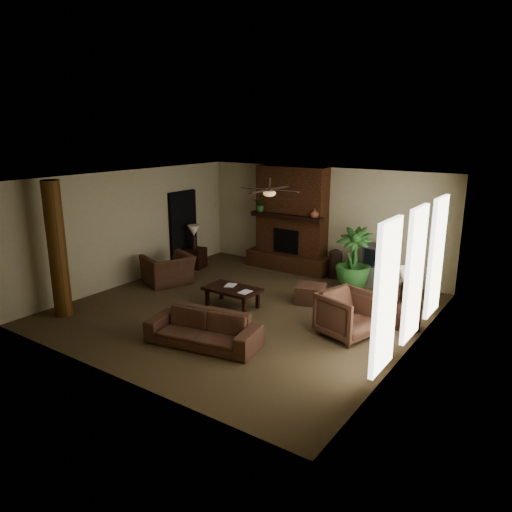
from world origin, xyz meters
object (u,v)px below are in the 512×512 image
Objects in this scene: armchair_left at (168,265)px; lamp_left at (194,232)px; log_column at (57,250)px; ottoman at (310,294)px; armchair_right at (348,312)px; side_table_right at (406,313)px; floor_vase at (335,262)px; floor_plant at (353,273)px; coffee_table at (232,290)px; sofa at (203,324)px; lamp_right at (406,278)px; tv_stand at (376,276)px; side_table_left at (195,258)px.

lamp_left is at bearing -143.28° from armchair_left.
armchair_left is 1.61m from lamp_left.
ottoman is (3.90, 3.57, -1.20)m from log_column.
armchair_right is 1.72× the size of side_table_right.
floor_plant is (0.78, -0.69, -0.01)m from floor_vase.
lamp_left is (-2.72, 1.83, 0.63)m from coffee_table.
sofa is at bearing 9.69° from log_column.
armchair_left is at bearing -73.81° from lamp_left.
armchair_right is 1.45× the size of lamp_right.
floor_vase reaches higher than tv_stand.
ottoman is (0.56, 3.00, -0.20)m from sofa.
coffee_table is at bearing -136.60° from ottoman.
log_column is at bearing -88.99° from side_table_left.
floor_vase is at bearing 151.65° from armchair_left.
tv_stand is (4.66, 5.55, -1.15)m from log_column.
lamp_left is at bearing 87.72° from armchair_right.
armchair_right is 1.45× the size of lamp_left.
tv_stand is at bearing 49.98° from log_column.
side_table_left is 0.73m from lamp_left.
lamp_left reaches higher than floor_vase.
armchair_right is (1.98, 1.80, 0.07)m from sofa.
lamp_right is at bearing 17.05° from coffee_table.
coffee_table is at bearing -162.95° from lamp_right.
floor_plant is at bearing 139.24° from lamp_right.
lamp_right is (6.11, -0.79, 0.00)m from lamp_left.
armchair_right is 2.70m from coffee_table.
lamp_left reaches higher than side_table_right.
armchair_right is at bearing -125.27° from side_table_right.
log_column is 1.84× the size of floor_plant.
sofa reaches higher than side_table_right.
armchair_left reaches higher than floor_vase.
armchair_right reaches higher than side_table_right.
armchair_left reaches higher than ottoman.
armchair_right is (5.32, 2.37, -0.93)m from log_column.
floor_plant reaches higher than side_table_right.
armchair_right is 0.79× the size of coffee_table.
sofa is 3.71m from armchair_left.
ottoman is 0.92× the size of lamp_left.
floor_vase reaches higher than coffee_table.
tv_stand is at bearing 122.31° from lamp_right.
floor_plant is 2.76× the size of side_table_left.
log_column is at bearing -150.48° from side_table_right.
lamp_right is (5.69, 0.67, 0.51)m from armchair_left.
ottoman is at bearing -108.34° from floor_plant.
lamp_right is at bearing -40.76° from floor_plant.
side_table_left is at bearing -159.52° from floor_vase.
lamp_left is at bearing 122.56° from sofa.
ottoman is 0.39× the size of floor_plant.
lamp_right reaches higher than armchair_left.
sofa is 4.99m from floor_vase.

